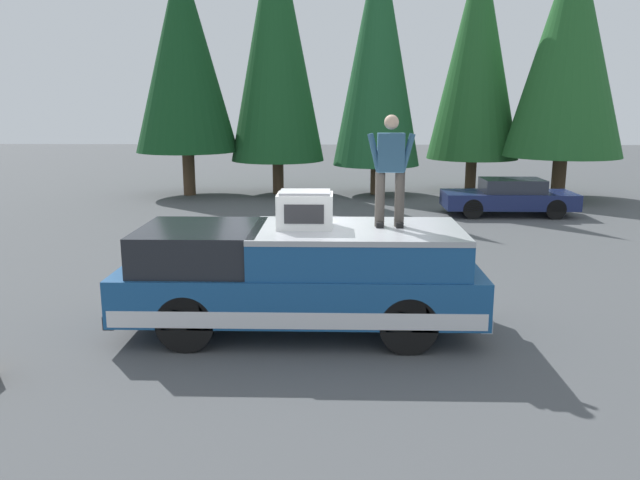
{
  "coord_description": "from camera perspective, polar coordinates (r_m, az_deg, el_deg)",
  "views": [
    {
      "loc": [
        -9.81,
        -0.24,
        3.51
      ],
      "look_at": [
        0.08,
        0.02,
        1.35
      ],
      "focal_mm": 35.31,
      "sensor_mm": 36.0,
      "label": 1
    }
  ],
  "objects": [
    {
      "name": "conifer_center_left",
      "position": [
        24.74,
        5.28,
        16.82
      ],
      "size": [
        3.34,
        3.34,
        9.82
      ],
      "color": "#4C3826",
      "rests_on": "ground"
    },
    {
      "name": "pickup_truck",
      "position": [
        9.77,
        -1.8,
        -3.35
      ],
      "size": [
        2.01,
        5.54,
        1.65
      ],
      "color": "navy",
      "rests_on": "ground"
    },
    {
      "name": "conifer_far_left",
      "position": [
        25.18,
        21.66,
        16.06
      ],
      "size": [
        4.26,
        4.26,
        9.49
      ],
      "color": "#4C3826",
      "rests_on": "ground"
    },
    {
      "name": "compressor_unit",
      "position": [
        9.56,
        -1.37,
        2.78
      ],
      "size": [
        0.65,
        0.84,
        0.56
      ],
      "color": "white",
      "rests_on": "pickup_truck"
    },
    {
      "name": "conifer_right",
      "position": [
        24.95,
        -12.25,
        16.19
      ],
      "size": [
        3.86,
        3.86,
        8.97
      ],
      "color": "#4C3826",
      "rests_on": "ground"
    },
    {
      "name": "conifer_left",
      "position": [
        26.2,
        14.04,
        16.3
      ],
      "size": [
        3.61,
        3.61,
        9.67
      ],
      "color": "#4C3826",
      "rests_on": "ground"
    },
    {
      "name": "person_on_truck_bed",
      "position": [
        9.61,
        6.4,
        6.52
      ],
      "size": [
        0.29,
        0.72,
        1.69
      ],
      "color": "#423D38",
      "rests_on": "pickup_truck"
    },
    {
      "name": "conifer_center_right",
      "position": [
        24.89,
        -3.99,
        17.82
      ],
      "size": [
        3.6,
        3.6,
        10.53
      ],
      "color": "#4C3826",
      "rests_on": "ground"
    },
    {
      "name": "parked_car_navy",
      "position": [
        20.95,
        16.76,
        3.75
      ],
      "size": [
        1.64,
        4.1,
        1.16
      ],
      "color": "navy",
      "rests_on": "ground"
    },
    {
      "name": "ground_plane",
      "position": [
        10.42,
        0.11,
        -7.36
      ],
      "size": [
        90.0,
        90.0,
        0.0
      ],
      "primitive_type": "plane",
      "color": "#4C4F51"
    }
  ]
}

